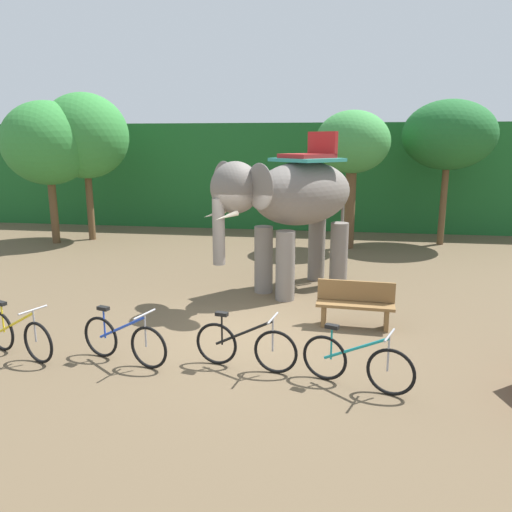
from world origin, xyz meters
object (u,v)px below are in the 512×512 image
bike_yellow (19,335)px  bike_teal (356,363)px  tree_center_right (449,135)px  tree_center (353,144)px  tree_right (48,144)px  bike_blue (124,340)px  bike_black (245,346)px  wooden_bench (355,303)px  tree_far_left (85,136)px  elephant (293,201)px

bike_yellow → bike_teal: (5.56, -0.23, 0.00)m
tree_center_right → tree_center: bearing=-161.4°
tree_center_right → bike_yellow: 14.49m
tree_right → bike_blue: size_ratio=2.98×
bike_black → wooden_bench: 2.84m
tree_center_right → bike_black: (-5.08, -10.78, -3.36)m
bike_black → tree_far_left: bearing=127.4°
tree_right → tree_far_left: size_ratio=0.94×
elephant → bike_black: elephant is taller
wooden_bench → tree_center: bearing=89.5°
tree_center → bike_blue: tree_center is taller
tree_right → elephant: 10.04m
tree_far_left → bike_blue: tree_far_left is taller
tree_center → bike_yellow: (-5.71, -9.83, -3.09)m
tree_center_right → wooden_bench: size_ratio=3.23×
tree_center_right → bike_yellow: tree_center_right is taller
bike_yellow → bike_black: bearing=1.9°
bike_black → wooden_bench: bike_black is taller
tree_center → bike_blue: size_ratio=2.76×
bike_blue → bike_yellow: bearing=-178.5°
tree_right → tree_far_left: 1.29m
bike_blue → tree_center_right: bearing=56.9°
bike_teal → wooden_bench: size_ratio=1.07×
tree_far_left → elephant: size_ratio=1.38×
tree_center → wooden_bench: size_ratio=2.98×
elephant → bike_yellow: elephant is taller
elephant → bike_teal: elephant is taller
tree_center_right → bike_black: size_ratio=2.91×
elephant → tree_center_right: bearing=53.8°
bike_black → wooden_bench: (1.80, 2.19, 0.09)m
tree_center → bike_teal: size_ratio=2.80×
elephant → bike_black: 4.73m
tree_center_right → bike_blue: tree_center_right is taller
tree_far_left → wooden_bench: (9.28, -7.58, -3.24)m
tree_center_right → bike_black: 12.38m
tree_center → tree_right: bearing=-175.9°
tree_right → elephant: (8.82, -4.62, -1.27)m
tree_right → bike_black: tree_right is taller
tree_far_left → bike_black: size_ratio=3.09×
bike_blue → tree_center: bearing=68.4°
bike_teal → tree_far_left: bearing=132.2°
tree_far_left → elephant: 9.66m
tree_far_left → wooden_bench: tree_far_left is taller
tree_center → bike_black: tree_center is taller
bike_yellow → bike_black: 3.84m
tree_far_left → tree_center_right: tree_far_left is taller
tree_right → wooden_bench: size_ratio=3.22×
tree_center → wooden_bench: bearing=-90.5°
bike_blue → bike_black: size_ratio=0.97×
wooden_bench → bike_teal: bearing=-91.8°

